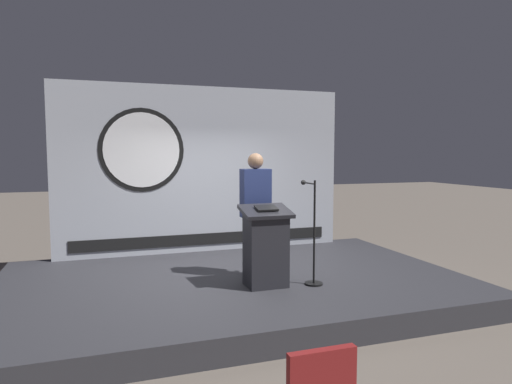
% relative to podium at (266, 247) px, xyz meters
% --- Properties ---
extents(ground_plane, '(40.00, 40.00, 0.00)m').
position_rel_podium_xyz_m(ground_plane, '(-0.29, 0.54, -0.82)').
color(ground_plane, '#6B6056').
extents(stage_platform, '(6.40, 4.00, 0.30)m').
position_rel_podium_xyz_m(stage_platform, '(-0.29, 0.54, -0.67)').
color(stage_platform, '#333338').
rests_on(stage_platform, ground).
extents(banner_display, '(5.09, 0.12, 2.91)m').
position_rel_podium_xyz_m(banner_display, '(-0.33, 2.38, 0.93)').
color(banner_display, '#B2B7C1').
rests_on(banner_display, stage_platform).
extents(podium, '(0.64, 0.50, 1.07)m').
position_rel_podium_xyz_m(podium, '(0.00, 0.00, 0.00)').
color(podium, '#26262B').
rests_on(podium, stage_platform).
extents(speaker_person, '(0.40, 0.26, 1.75)m').
position_rel_podium_xyz_m(speaker_person, '(0.02, 0.48, 0.37)').
color(speaker_person, black).
rests_on(speaker_person, stage_platform).
extents(microphone_stand, '(0.24, 0.52, 1.40)m').
position_rel_podium_xyz_m(microphone_stand, '(0.63, -0.10, -0.04)').
color(microphone_stand, black).
rests_on(microphone_stand, stage_platform).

